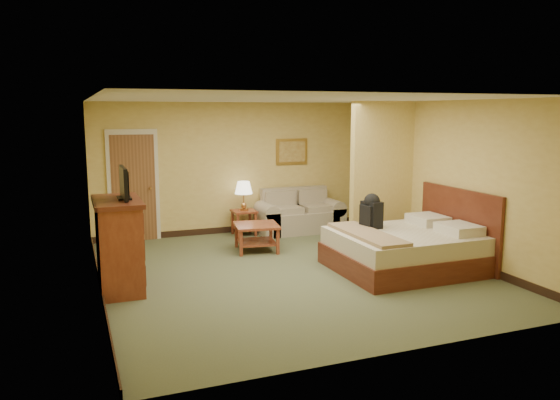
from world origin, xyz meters
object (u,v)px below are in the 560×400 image
dresser (119,244)px  bed (410,248)px  coffee_table (256,232)px  loveseat (299,218)px

dresser → bed: bearing=-8.0°
coffee_table → bed: (1.87, -1.92, -0.01)m
coffee_table → dresser: size_ratio=0.68×
loveseat → dresser: bearing=-146.3°
loveseat → bed: bearing=-79.7°
dresser → bed: (4.29, -0.60, -0.30)m
loveseat → coffee_table: loveseat is taller
loveseat → bed: (0.56, -3.09, 0.04)m
loveseat → coffee_table: 1.75m
dresser → coffee_table: bearing=28.5°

